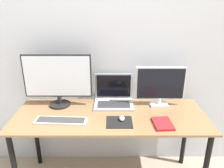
{
  "coord_description": "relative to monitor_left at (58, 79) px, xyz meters",
  "views": [
    {
      "loc": [
        0.02,
        -1.34,
        1.65
      ],
      "look_at": [
        0.01,
        0.41,
        0.98
      ],
      "focal_mm": 35.0,
      "sensor_mm": 36.0,
      "label": 1
    }
  ],
  "objects": [
    {
      "name": "desk",
      "position": [
        0.47,
        -0.18,
        -0.36
      ],
      "size": [
        1.64,
        0.63,
        0.74
      ],
      "color": "olive",
      "rests_on": "ground_plane"
    },
    {
      "name": "mousepad",
      "position": [
        0.54,
        -0.31,
        -0.26
      ],
      "size": [
        0.21,
        0.19,
        0.0
      ],
      "color": "black",
      "rests_on": "desk"
    },
    {
      "name": "laptop",
      "position": [
        0.5,
        0.05,
        -0.2
      ],
      "size": [
        0.36,
        0.27,
        0.27
      ],
      "color": "#ADADB2",
      "rests_on": "desk"
    },
    {
      "name": "mouse",
      "position": [
        0.56,
        -0.28,
        -0.24
      ],
      "size": [
        0.04,
        0.07,
        0.03
      ],
      "color": "silver",
      "rests_on": "mousepad"
    },
    {
      "name": "monitor_right",
      "position": [
        0.92,
        0.0,
        -0.06
      ],
      "size": [
        0.44,
        0.11,
        0.37
      ],
      "color": "silver",
      "rests_on": "desk"
    },
    {
      "name": "monitor_left",
      "position": [
        0.0,
        0.0,
        0.0
      ],
      "size": [
        0.61,
        0.19,
        0.48
      ],
      "color": "black",
      "rests_on": "desk"
    },
    {
      "name": "keyboard",
      "position": [
        0.07,
        -0.3,
        -0.25
      ],
      "size": [
        0.42,
        0.14,
        0.02
      ],
      "color": "silver",
      "rests_on": "desk"
    },
    {
      "name": "wall_back",
      "position": [
        0.47,
        0.2,
        0.25
      ],
      "size": [
        7.0,
        0.05,
        2.5
      ],
      "color": "silver",
      "rests_on": "ground_plane"
    },
    {
      "name": "book",
      "position": [
        0.88,
        -0.34,
        -0.25
      ],
      "size": [
        0.15,
        0.2,
        0.02
      ],
      "color": "red",
      "rests_on": "desk"
    }
  ]
}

